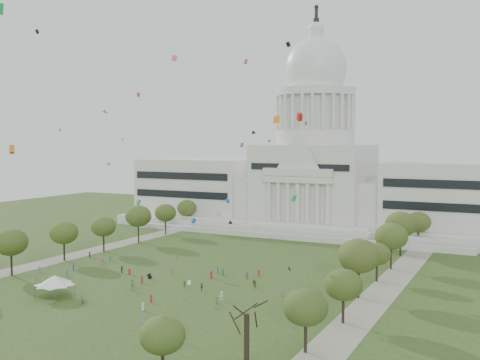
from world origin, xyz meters
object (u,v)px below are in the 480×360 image
at_px(big_bare_tree, 247,310).
at_px(person_0, 282,293).
at_px(capitol, 314,174).
at_px(event_tent, 54,280).

height_order(big_bare_tree, person_0, big_bare_tree).
xyz_separation_m(capitol, event_tent, (-18.07, -127.13, -18.27)).
relative_size(capitol, big_bare_tree, 12.50).
bearing_deg(big_bare_tree, event_tent, 165.54).
bearing_deg(capitol, event_tent, -98.09).
relative_size(big_bare_tree, person_0, 7.92).
relative_size(capitol, event_tent, 14.35).
bearing_deg(person_0, capitol, 151.92).
height_order(big_bare_tree, event_tent, big_bare_tree).
distance_m(event_tent, person_0, 52.31).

